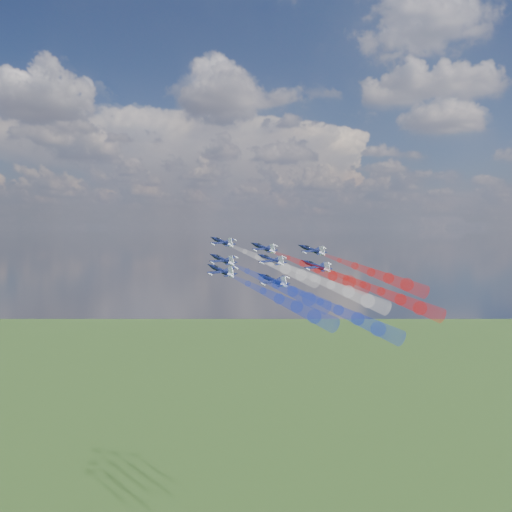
# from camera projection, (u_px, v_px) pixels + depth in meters

# --- Properties ---
(jet_lead) EXTENTS (15.38, 15.03, 7.25)m
(jet_lead) POSITION_uv_depth(u_px,v_px,m) (222.00, 242.00, 176.34)
(jet_lead) COLOR black
(trail_lead) EXTENTS (30.05, 25.05, 13.02)m
(trail_lead) POSITION_uv_depth(u_px,v_px,m) (271.00, 263.00, 160.47)
(trail_lead) COLOR white
(jet_inner_left) EXTENTS (15.38, 15.03, 7.25)m
(jet_inner_left) POSITION_uv_depth(u_px,v_px,m) (222.00, 260.00, 162.03)
(jet_inner_left) COLOR black
(trail_inner_left) EXTENTS (30.05, 25.05, 13.02)m
(trail_inner_left) POSITION_uv_depth(u_px,v_px,m) (276.00, 284.00, 146.17)
(trail_inner_left) COLOR #1830CD
(jet_inner_right) EXTENTS (15.38, 15.03, 7.25)m
(jet_inner_right) POSITION_uv_depth(u_px,v_px,m) (264.00, 248.00, 175.06)
(jet_inner_right) COLOR black
(trail_inner_right) EXTENTS (30.05, 25.05, 13.02)m
(trail_inner_right) POSITION_uv_depth(u_px,v_px,m) (317.00, 269.00, 159.19)
(trail_inner_right) COLOR red
(jet_outer_left) EXTENTS (15.38, 15.03, 7.25)m
(jet_outer_left) POSITION_uv_depth(u_px,v_px,m) (221.00, 271.00, 150.92)
(jet_outer_left) COLOR black
(trail_outer_left) EXTENTS (30.05, 25.05, 13.02)m
(trail_outer_left) POSITION_uv_depth(u_px,v_px,m) (279.00, 299.00, 135.05)
(trail_outer_left) COLOR #1830CD
(jet_center_third) EXTENTS (15.38, 15.03, 7.25)m
(jet_center_third) POSITION_uv_depth(u_px,v_px,m) (271.00, 260.00, 160.29)
(jet_center_third) COLOR black
(trail_center_third) EXTENTS (30.05, 25.05, 13.02)m
(trail_center_third) POSITION_uv_depth(u_px,v_px,m) (331.00, 285.00, 144.42)
(trail_center_third) COLOR white
(jet_outer_right) EXTENTS (15.38, 15.03, 7.25)m
(jet_outer_right) POSITION_uv_depth(u_px,v_px,m) (312.00, 250.00, 172.93)
(jet_outer_right) COLOR black
(trail_outer_right) EXTENTS (30.05, 25.05, 13.02)m
(trail_outer_right) POSITION_uv_depth(u_px,v_px,m) (371.00, 272.00, 157.07)
(trail_outer_right) COLOR red
(jet_rear_left) EXTENTS (15.38, 15.03, 7.25)m
(jet_rear_left) POSITION_uv_depth(u_px,v_px,m) (273.00, 280.00, 148.09)
(jet_rear_left) COLOR black
(trail_rear_left) EXTENTS (30.05, 25.05, 13.02)m
(trail_rear_left) POSITION_uv_depth(u_px,v_px,m) (339.00, 310.00, 132.22)
(trail_rear_left) COLOR #1830CD
(jet_rear_right) EXTENTS (15.38, 15.03, 7.25)m
(jet_rear_right) POSITION_uv_depth(u_px,v_px,m) (316.00, 266.00, 159.76)
(jet_rear_right) COLOR black
(trail_rear_right) EXTENTS (30.05, 25.05, 13.02)m
(trail_rear_right) POSITION_uv_depth(u_px,v_px,m) (381.00, 292.00, 143.90)
(trail_rear_right) COLOR red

